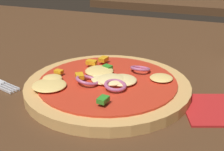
{
  "coord_description": "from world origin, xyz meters",
  "views": [
    {
      "loc": [
        0.15,
        -0.43,
        0.25
      ],
      "look_at": [
        -0.01,
        0.01,
        0.05
      ],
      "focal_mm": 50.76,
      "sensor_mm": 36.0,
      "label": 1
    }
  ],
  "objects": [
    {
      "name": "pizza",
      "position": [
        -0.01,
        -0.01,
        0.04
      ],
      "size": [
        0.26,
        0.26,
        0.03
      ],
      "color": "tan",
      "rests_on": "dining_table"
    },
    {
      "name": "dining_table",
      "position": [
        0.0,
        0.0,
        0.01
      ],
      "size": [
        1.37,
        1.06,
        0.03
      ],
      "color": "#4C301C",
      "rests_on": "ground"
    }
  ]
}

